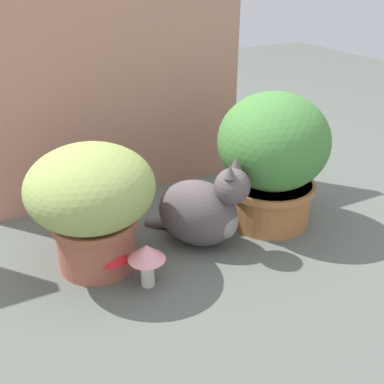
% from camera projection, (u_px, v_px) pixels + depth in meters
% --- Properties ---
extents(ground_plane, '(6.00, 6.00, 0.00)m').
position_uv_depth(ground_plane, '(165.00, 257.00, 1.45)').
color(ground_plane, '#575D56').
extents(cardboard_backdrop, '(0.99, 0.03, 0.85)m').
position_uv_depth(cardboard_backdrop, '(117.00, 86.00, 1.65)').
color(cardboard_backdrop, tan).
rests_on(cardboard_backdrop, ground).
extents(grass_planter, '(0.37, 0.37, 0.38)m').
position_uv_depth(grass_planter, '(92.00, 200.00, 1.32)').
color(grass_planter, '#AB5C46').
rests_on(grass_planter, ground).
extents(leafy_planter, '(0.37, 0.37, 0.46)m').
position_uv_depth(leafy_planter, '(272.00, 156.00, 1.54)').
color(leafy_planter, '#AF703B').
rests_on(leafy_planter, ground).
extents(cat, '(0.30, 0.36, 0.32)m').
position_uv_depth(cat, '(203.00, 211.00, 1.46)').
color(cat, '#594F52').
rests_on(cat, ground).
extents(mushroom_ornament_pink, '(0.11, 0.11, 0.13)m').
position_uv_depth(mushroom_ornament_pink, '(147.00, 256.00, 1.28)').
color(mushroom_ornament_pink, beige).
rests_on(mushroom_ornament_pink, ground).
extents(mushroom_ornament_red, '(0.11, 0.11, 0.12)m').
position_uv_depth(mushroom_ornament_red, '(111.00, 251.00, 1.33)').
color(mushroom_ornament_red, silver).
rests_on(mushroom_ornament_red, ground).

